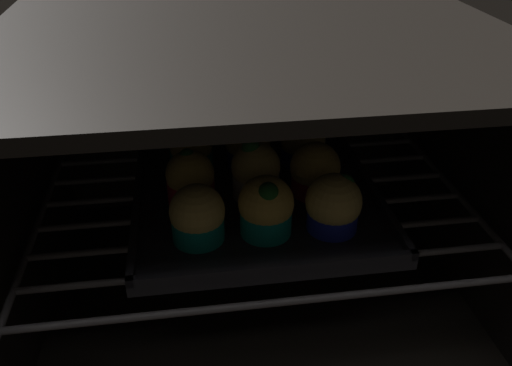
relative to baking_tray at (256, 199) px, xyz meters
The scene contains 12 objects.
oven_cavity 6.10cm from the baking_tray, 90.00° to the left, with size 59.00×47.00×37.00cm.
oven_rack 1.77cm from the baking_tray, 90.00° to the left, with size 54.80×42.00×0.80cm.
baking_tray is the anchor object (origin of this frame).
muffin_row0_col0 11.50cm from the baking_tray, 134.05° to the right, with size 6.16×6.16×6.70cm.
muffin_row0_col1 8.74cm from the baking_tray, 90.68° to the right, with size 6.26×6.26×7.30cm.
muffin_row0_col2 11.70cm from the baking_tray, 46.26° to the right, with size 6.44×6.44×6.82cm.
muffin_row1_col0 8.90cm from the baking_tray, behind, with size 5.96×5.96×7.19cm.
muffin_row1_col1 3.97cm from the baking_tray, 148.49° to the left, with size 6.13×6.13×7.85cm.
muffin_row1_col2 8.27cm from the baking_tray, ahead, with size 6.36×6.36×6.86cm.
muffin_row2_col0 11.47cm from the baking_tray, 135.30° to the left, with size 5.85×5.85×6.89cm.
muffin_row2_col1 8.74cm from the baking_tray, 89.60° to the left, with size 6.23×6.23×6.93cm.
muffin_row2_col2 11.40cm from the baking_tray, 45.63° to the left, with size 6.30×6.30×7.10cm.
Camera 1 is at (-7.97, -34.96, 51.06)cm, focal length 36.80 mm.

